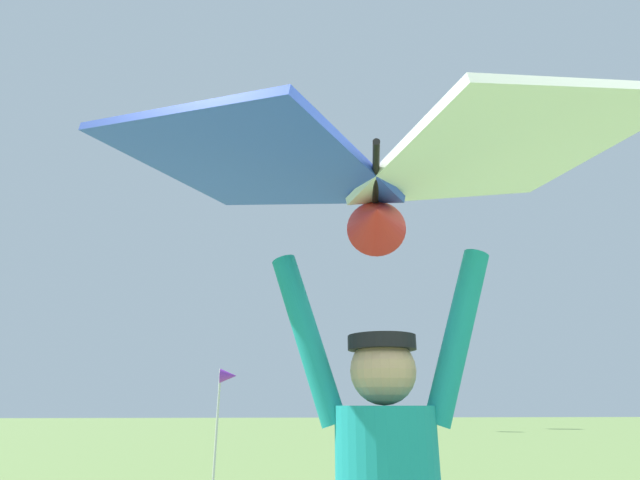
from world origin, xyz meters
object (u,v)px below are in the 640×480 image
at_px(marker_flag, 226,384).
at_px(distant_kite_green_mid_left, 240,161).
at_px(distant_kite_teal_far_center, 281,160).
at_px(held_stunt_kite, 375,170).

bearing_deg(marker_flag, distant_kite_green_mid_left, 96.42).
relative_size(distant_kite_green_mid_left, marker_flag, 0.49).
bearing_deg(distant_kite_green_mid_left, marker_flag, -83.58).
height_order(distant_kite_green_mid_left, distant_kite_teal_far_center, distant_kite_teal_far_center).
height_order(held_stunt_kite, distant_kite_green_mid_left, distant_kite_green_mid_left).
distance_m(held_stunt_kite, distant_kite_teal_far_center, 38.24).
bearing_deg(marker_flag, held_stunt_kite, -79.70).
bearing_deg(held_stunt_kite, distant_kite_green_mid_left, 97.33).
relative_size(held_stunt_kite, distant_kite_green_mid_left, 2.20).
relative_size(distant_kite_teal_far_center, marker_flag, 0.72).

